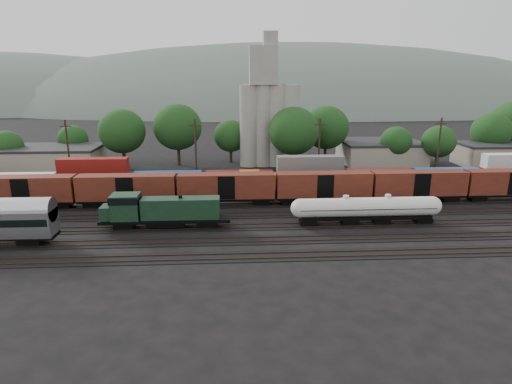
{
  "coord_description": "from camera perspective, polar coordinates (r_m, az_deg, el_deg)",
  "views": [
    {
      "loc": [
        -5.04,
        -59.97,
        20.01
      ],
      "look_at": [
        -1.51,
        2.0,
        3.0
      ],
      "focal_mm": 30.0,
      "sensor_mm": 36.0,
      "label": 1
    }
  ],
  "objects": [
    {
      "name": "tank_car_a",
      "position": [
        59.75,
        11.82,
        -2.18
      ],
      "size": [
        15.05,
        2.7,
        3.95
      ],
      "color": "silver",
      "rests_on": "ground"
    },
    {
      "name": "container_wall",
      "position": [
        77.92,
        5.85,
        2.37
      ],
      "size": [
        171.82,
        2.6,
        5.8
      ],
      "color": "black",
      "rests_on": "ground"
    },
    {
      "name": "tracks",
      "position": [
        63.41,
        1.46,
        -3.03
      ],
      "size": [
        180.0,
        33.2,
        0.2
      ],
      "color": "black",
      "rests_on": "ground"
    },
    {
      "name": "boxcar_string",
      "position": [
        67.69,
        -10.49,
        0.61
      ],
      "size": [
        122.8,
        2.9,
        4.2
      ],
      "color": "black",
      "rests_on": "ground"
    },
    {
      "name": "tree_band",
      "position": [
        97.89,
        2.74,
        8.03
      ],
      "size": [
        166.41,
        22.22,
        13.91
      ],
      "color": "black",
      "rests_on": "ground"
    },
    {
      "name": "ground",
      "position": [
        63.42,
        1.46,
        -3.07
      ],
      "size": [
        600.0,
        600.0,
        0.0
      ],
      "primitive_type": "plane",
      "color": "black"
    },
    {
      "name": "utility_poles",
      "position": [
        83.28,
        0.25,
        5.79
      ],
      "size": [
        122.2,
        0.36,
        12.0
      ],
      "color": "black",
      "rests_on": "ground"
    },
    {
      "name": "industrial_sheds",
      "position": [
        97.51,
        3.67,
        4.98
      ],
      "size": [
        119.38,
        17.26,
        5.1
      ],
      "color": "#9E937F",
      "rests_on": "ground"
    },
    {
      "name": "grain_silo",
      "position": [
        96.73,
        1.71,
        10.13
      ],
      "size": [
        13.4,
        5.0,
        29.0
      ],
      "color": "#9A978D",
      "rests_on": "ground"
    },
    {
      "name": "green_locomotive",
      "position": [
        58.52,
        -12.91,
        -2.39
      ],
      "size": [
        17.22,
        3.04,
        4.56
      ],
      "color": "black",
      "rests_on": "ground"
    },
    {
      "name": "tank_car_b",
      "position": [
        61.5,
        17.08,
        -2.02
      ],
      "size": [
        15.22,
        2.73,
        3.99
      ],
      "color": "silver",
      "rests_on": "ground"
    },
    {
      "name": "distant_hills",
      "position": [
        323.83,
        1.91,
        8.12
      ],
      "size": [
        860.0,
        286.0,
        130.0
      ],
      "color": "#59665B",
      "rests_on": "ground"
    },
    {
      "name": "orange_locomotive",
      "position": [
        72.5,
        2.43,
        1.25
      ],
      "size": [
        16.71,
        2.78,
        4.18
      ],
      "color": "black",
      "rests_on": "ground"
    }
  ]
}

